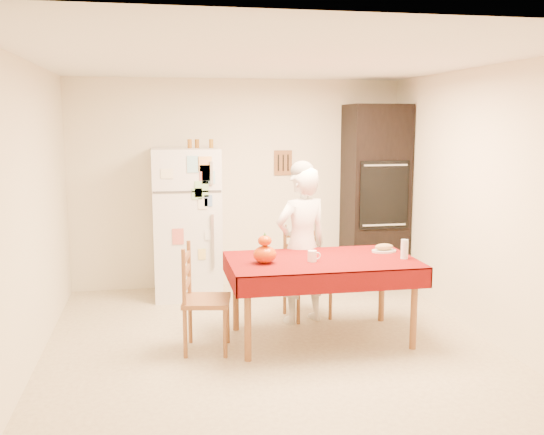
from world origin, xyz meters
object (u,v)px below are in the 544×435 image
object	(u,v)px
coffee_mug	(312,256)
dining_table	(321,266)
oven_cabinet	(375,196)
chair_far	(305,267)
chair_left	(199,294)
pumpkin_lower	(265,254)
wine_glass	(404,249)
refrigerator	(187,223)
bread_plate	(384,251)
seated_woman	(302,245)

from	to	relation	value
coffee_mug	dining_table	bearing A→B (deg)	37.49
oven_cabinet	chair_far	size ratio (longest dim) A/B	2.32
chair_left	pumpkin_lower	xyz separation A→B (m)	(0.58, 0.01, 0.33)
coffee_mug	pumpkin_lower	world-z (taller)	pumpkin_lower
chair_left	wine_glass	distance (m)	1.90
refrigerator	coffee_mug	size ratio (longest dim) A/B	17.00
dining_table	bread_plate	bearing A→B (deg)	14.86
oven_cabinet	seated_woman	distance (m)	1.74
seated_woman	bread_plate	xyz separation A→B (m)	(0.73, -0.35, -0.01)
dining_table	pumpkin_lower	xyz separation A→B (m)	(-0.54, -0.06, 0.15)
dining_table	chair_left	world-z (taller)	chair_left
seated_woman	pumpkin_lower	xyz separation A→B (m)	(-0.48, -0.59, 0.06)
refrigerator	oven_cabinet	size ratio (longest dim) A/B	0.77
seated_woman	wine_glass	world-z (taller)	seated_woman
pumpkin_lower	coffee_mug	bearing A→B (deg)	-3.25
pumpkin_lower	chair_left	bearing A→B (deg)	-179.30
pumpkin_lower	wine_glass	xyz separation A→B (m)	(1.28, -0.07, 0.01)
seated_woman	refrigerator	bearing A→B (deg)	-64.65
dining_table	seated_woman	bearing A→B (deg)	96.27
chair_left	bread_plate	bearing A→B (deg)	-72.17
oven_cabinet	dining_table	bearing A→B (deg)	-123.39
seated_woman	bread_plate	bearing A→B (deg)	137.01
oven_cabinet	bread_plate	world-z (taller)	oven_cabinet
seated_woman	pumpkin_lower	bearing A→B (deg)	33.55
refrigerator	wine_glass	size ratio (longest dim) A/B	9.66
oven_cabinet	chair_far	bearing A→B (deg)	-137.78
chair_far	coffee_mug	xyz separation A→B (m)	(-0.13, -0.80, 0.30)
refrigerator	pumpkin_lower	xyz separation A→B (m)	(0.60, -1.75, -0.01)
dining_table	seated_woman	xyz separation A→B (m)	(-0.06, 0.53, 0.09)
oven_cabinet	wine_glass	size ratio (longest dim) A/B	12.50
refrigerator	seated_woman	bearing A→B (deg)	-47.31
oven_cabinet	chair_far	xyz separation A→B (m)	(-1.12, -1.02, -0.59)
bread_plate	chair_far	bearing A→B (deg)	139.98
wine_glass	bread_plate	distance (m)	0.32
seated_woman	coffee_mug	bearing A→B (deg)	67.73
refrigerator	chair_left	distance (m)	1.79
chair_far	chair_left	xyz separation A→B (m)	(-1.14, -0.79, 0.00)
dining_table	chair_far	size ratio (longest dim) A/B	1.79
oven_cabinet	chair_far	world-z (taller)	oven_cabinet
dining_table	bread_plate	xyz separation A→B (m)	(0.67, 0.18, 0.08)
coffee_mug	wine_glass	bearing A→B (deg)	-2.80
refrigerator	oven_cabinet	bearing A→B (deg)	1.18
chair_left	bread_plate	size ratio (longest dim) A/B	3.96
chair_left	coffee_mug	bearing A→B (deg)	-80.94
refrigerator	oven_cabinet	xyz separation A→B (m)	(2.28, 0.05, 0.25)
wine_glass	bread_plate	xyz separation A→B (m)	(-0.08, 0.30, -0.08)
dining_table	seated_woman	distance (m)	0.54
dining_table	chair_far	distance (m)	0.74
chair_left	coffee_mug	xyz separation A→B (m)	(1.01, -0.02, 0.30)
chair_left	seated_woman	distance (m)	1.25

